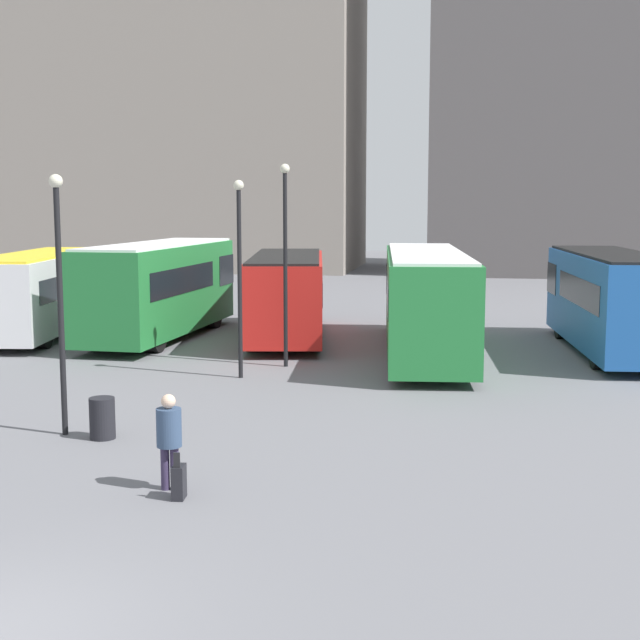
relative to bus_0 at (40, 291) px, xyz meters
name	(u,v)px	position (x,y,z in m)	size (l,w,h in m)	color
building_block_left	(191,90)	(-5.04, 34.30, 11.35)	(24.39, 12.84, 25.92)	gray
bus_0	(40,291)	(0.00, 0.00, 0.00)	(3.85, 9.48, 2.97)	silver
bus_1	(160,287)	(4.50, 0.11, 0.21)	(2.89, 9.45, 3.37)	#237A38
bus_2	(287,293)	(8.90, 0.86, -0.01)	(4.00, 9.45, 2.95)	red
bus_3	(425,298)	(13.91, -1.64, 0.16)	(3.52, 11.65, 3.26)	#237A38
bus_4	(611,299)	(19.74, -0.48, 0.12)	(3.20, 9.63, 3.21)	#1E56A3
traveler	(169,433)	(10.36, -16.03, -0.64)	(0.46, 0.46, 1.63)	#382D4C
suitcase	(179,482)	(10.66, -16.45, -1.33)	(0.23, 0.36, 0.81)	black
lamp_post_0	(239,262)	(9.11, -6.48, 1.58)	(0.28, 0.28, 5.38)	black
lamp_post_1	(285,249)	(9.99, -4.61, 1.83)	(0.28, 0.28, 5.88)	black
lamp_post_2	(60,283)	(7.03, -12.95, 1.56)	(0.28, 0.28, 5.35)	black
trash_bin	(102,418)	(7.93, -13.13, -1.19)	(0.52, 0.52, 0.85)	black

